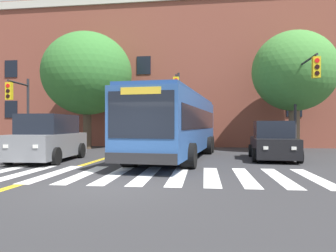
# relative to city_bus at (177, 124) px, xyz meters

# --- Properties ---
(ground_plane) EXTENTS (120.00, 120.00, 0.00)m
(ground_plane) POSITION_rel_city_bus_xyz_m (-1.04, -7.89, -1.75)
(ground_plane) COLOR #303033
(crosswalk) EXTENTS (14.78, 4.64, 0.01)m
(crosswalk) POSITION_rel_city_bus_xyz_m (-2.03, -5.74, -1.74)
(crosswalk) COLOR white
(crosswalk) RESTS_ON ground
(lane_line_yellow_inner) EXTENTS (0.12, 36.00, 0.01)m
(lane_line_yellow_inner) POSITION_rel_city_bus_xyz_m (-3.70, 8.26, -1.74)
(lane_line_yellow_inner) COLOR gold
(lane_line_yellow_inner) RESTS_ON ground
(lane_line_yellow_outer) EXTENTS (0.12, 36.00, 0.01)m
(lane_line_yellow_outer) POSITION_rel_city_bus_xyz_m (-3.54, 8.26, -1.74)
(lane_line_yellow_outer) COLOR gold
(lane_line_yellow_outer) RESTS_ON ground
(city_bus) EXTENTS (3.69, 12.23, 3.19)m
(city_bus) POSITION_rel_city_bus_xyz_m (0.00, 0.00, 0.00)
(city_bus) COLOR #2D5699
(city_bus) RESTS_ON ground
(car_grey_near_lane) EXTENTS (2.54, 5.07, 2.18)m
(car_grey_near_lane) POSITION_rel_city_bus_xyz_m (-5.85, -2.10, -0.71)
(car_grey_near_lane) COLOR slate
(car_grey_near_lane) RESTS_ON ground
(car_black_far_lane) EXTENTS (2.30, 4.35, 1.89)m
(car_black_far_lane) POSITION_rel_city_bus_xyz_m (4.70, 0.03, -0.90)
(car_black_far_lane) COLOR black
(car_black_far_lane) RESTS_ON ground
(car_tan_behind_bus) EXTENTS (2.68, 5.25, 2.18)m
(car_tan_behind_bus) POSITION_rel_city_bus_xyz_m (-0.25, 9.49, -0.71)
(car_tan_behind_bus) COLOR tan
(car_tan_behind_bus) RESTS_ON ground
(traffic_light_near_corner) EXTENTS (0.34, 4.15, 5.58)m
(traffic_light_near_corner) POSITION_rel_city_bus_xyz_m (6.61, 2.05, 1.98)
(traffic_light_near_corner) COLOR #28282D
(traffic_light_near_corner) RESTS_ON ground
(traffic_light_far_corner) EXTENTS (0.55, 2.64, 4.69)m
(traffic_light_far_corner) POSITION_rel_city_bus_xyz_m (-10.01, 2.13, 1.35)
(traffic_light_far_corner) COLOR #28282D
(traffic_light_far_corner) RESTS_ON ground
(traffic_light_overhead) EXTENTS (0.39, 2.70, 5.18)m
(traffic_light_overhead) POSITION_rel_city_bus_xyz_m (-0.48, 4.23, 1.64)
(traffic_light_overhead) COLOR #28282D
(traffic_light_overhead) RESTS_ON ground
(street_tree_curbside_large) EXTENTS (6.87, 7.04, 7.59)m
(street_tree_curbside_large) POSITION_rel_city_bus_xyz_m (6.83, 5.03, 3.30)
(street_tree_curbside_large) COLOR brown
(street_tree_curbside_large) RESTS_ON ground
(street_tree_curbside_small) EXTENTS (8.46, 8.39, 8.23)m
(street_tree_curbside_small) POSITION_rel_city_bus_xyz_m (-7.06, 5.58, 3.56)
(street_tree_curbside_small) COLOR #4C3D2D
(street_tree_curbside_small) RESTS_ON ground
(building_facade) EXTENTS (42.02, 6.22, 11.94)m
(building_facade) POSITION_rel_city_bus_xyz_m (2.00, 11.45, 4.23)
(building_facade) COLOR brown
(building_facade) RESTS_ON ground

